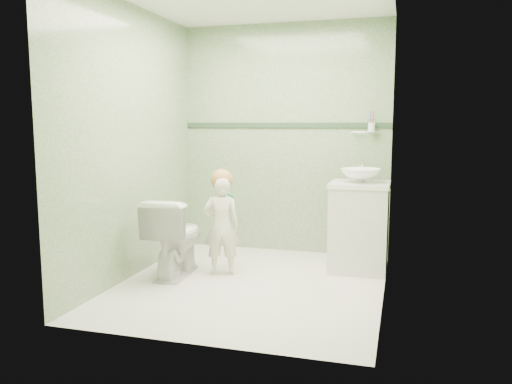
% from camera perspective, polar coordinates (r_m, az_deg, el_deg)
% --- Properties ---
extents(ground, '(2.50, 2.50, 0.00)m').
position_cam_1_polar(ground, '(4.47, -0.54, -10.22)').
color(ground, silver).
rests_on(ground, ground).
extents(room_shell, '(2.50, 2.54, 2.40)m').
position_cam_1_polar(room_shell, '(4.25, -0.56, 5.36)').
color(room_shell, gray).
rests_on(room_shell, ground).
extents(trim_stripe, '(2.20, 0.02, 0.05)m').
position_cam_1_polar(trim_stripe, '(5.45, 3.18, 7.42)').
color(trim_stripe, '#2C452F').
rests_on(trim_stripe, room_shell).
extents(vanity, '(0.52, 0.50, 0.80)m').
position_cam_1_polar(vanity, '(4.89, 11.35, -3.96)').
color(vanity, beige).
rests_on(vanity, ground).
extents(counter, '(0.54, 0.52, 0.04)m').
position_cam_1_polar(counter, '(4.82, 11.48, 0.82)').
color(counter, white).
rests_on(counter, vanity).
extents(basin, '(0.37, 0.37, 0.13)m').
position_cam_1_polar(basin, '(4.81, 11.50, 1.82)').
color(basin, white).
rests_on(basin, counter).
extents(faucet, '(0.03, 0.13, 0.18)m').
position_cam_1_polar(faucet, '(4.99, 11.70, 2.93)').
color(faucet, silver).
rests_on(faucet, counter).
extents(cup_holder, '(0.26, 0.07, 0.21)m').
position_cam_1_polar(cup_holder, '(5.27, 12.62, 7.01)').
color(cup_holder, silver).
rests_on(cup_holder, room_shell).
extents(toilet, '(0.43, 0.72, 0.71)m').
position_cam_1_polar(toilet, '(4.70, -8.98, -4.90)').
color(toilet, white).
rests_on(toilet, ground).
extents(toddler, '(0.38, 0.32, 0.90)m').
position_cam_1_polar(toddler, '(4.67, -3.86, -3.74)').
color(toddler, beige).
rests_on(toddler, ground).
extents(hair_cap, '(0.20, 0.20, 0.20)m').
position_cam_1_polar(hair_cap, '(4.63, -3.80, 1.34)').
color(hair_cap, '#AA763D').
rests_on(hair_cap, toddler).
extents(teal_toothbrush, '(0.10, 0.14, 0.08)m').
position_cam_1_polar(teal_toothbrush, '(4.50, -2.94, -0.39)').
color(teal_toothbrush, '#027D5D').
rests_on(teal_toothbrush, toddler).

